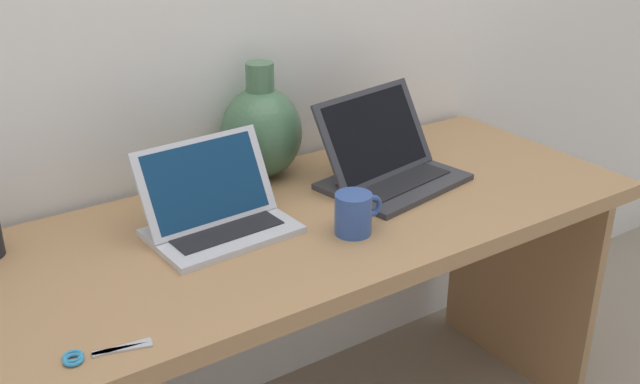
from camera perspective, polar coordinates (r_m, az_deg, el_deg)
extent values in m
cube|color=#AD7F51|center=(1.75, 0.00, -2.09)|extent=(1.55, 0.65, 0.04)
cube|color=#AD7F51|center=(2.37, 14.97, -5.60)|extent=(0.03, 0.55, 0.70)
cube|color=silver|center=(1.65, -7.51, -2.99)|extent=(0.32, 0.23, 0.01)
cube|color=black|center=(1.64, -7.52, -2.71)|extent=(0.25, 0.14, 0.00)
cube|color=silver|center=(1.66, -8.73, 0.75)|extent=(0.31, 0.11, 0.18)
cube|color=navy|center=(1.66, -8.73, 0.75)|extent=(0.27, 0.10, 0.16)
cube|color=#333338|center=(1.89, 5.66, 0.79)|extent=(0.38, 0.30, 0.01)
cube|color=black|center=(1.88, 5.67, 1.04)|extent=(0.29, 0.19, 0.00)
cube|color=#333338|center=(1.89, 4.22, 4.41)|extent=(0.36, 0.18, 0.21)
cube|color=black|center=(1.89, 4.22, 4.41)|extent=(0.31, 0.16, 0.18)
ellipsoid|color=#47704C|center=(1.90, -4.48, 4.58)|extent=(0.21, 0.21, 0.23)
cylinder|color=#47704C|center=(1.86, -4.63, 8.74)|extent=(0.07, 0.07, 0.07)
cylinder|color=#335199|center=(1.62, 2.49, -1.70)|extent=(0.08, 0.08, 0.09)
torus|color=#335199|center=(1.65, 3.98, -1.10)|extent=(0.05, 0.01, 0.05)
cube|color=#B7B7BC|center=(1.33, -14.89, -11.43)|extent=(0.10, 0.02, 0.00)
cube|color=#B7B7BC|center=(1.32, -14.86, -11.53)|extent=(0.10, 0.04, 0.00)
torus|color=#338CBF|center=(1.32, -18.35, -12.09)|extent=(0.03, 0.03, 0.01)
torus|color=#338CBF|center=(1.33, -18.38, -11.85)|extent=(0.03, 0.03, 0.01)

